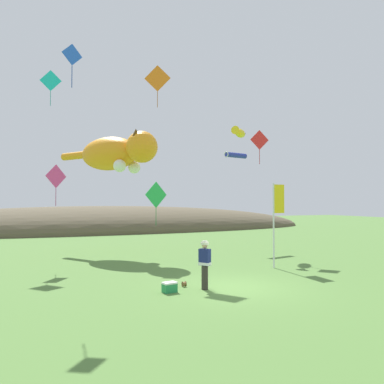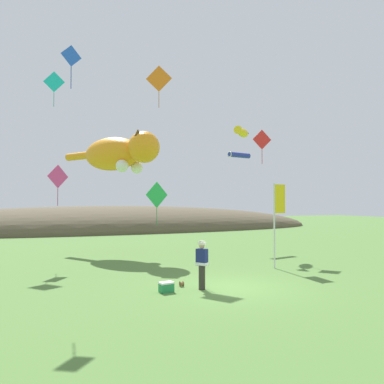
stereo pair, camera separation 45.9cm
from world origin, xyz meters
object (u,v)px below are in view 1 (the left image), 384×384
at_px(kite_diamond_teal, 51,81).
at_px(kite_diamond_red, 259,140).
at_px(festival_attendant, 205,263).
at_px(kite_spool, 184,284).
at_px(kite_diamond_orange, 157,79).
at_px(kite_tube_streamer, 236,155).
at_px(kite_giant_cat, 116,153).
at_px(kite_diamond_blue, 72,55).
at_px(kite_diamond_green, 156,195).
at_px(kite_diamond_pink, 56,177).
at_px(festival_banner_pole, 276,212).
at_px(picnic_cooler, 170,287).
at_px(kite_fish_windsock, 239,133).

height_order(kite_diamond_teal, kite_diamond_red, kite_diamond_teal).
distance_m(festival_attendant, kite_diamond_red, 11.68).
xyz_separation_m(kite_spool, kite_diamond_orange, (1.00, 6.70, 10.01)).
bearing_deg(kite_tube_streamer, kite_giant_cat, -179.73).
distance_m(festival_attendant, kite_diamond_blue, 9.74).
bearing_deg(kite_tube_streamer, kite_diamond_green, -144.87).
height_order(kite_spool, kite_diamond_pink, kite_diamond_pink).
relative_size(kite_diamond_green, kite_diamond_red, 1.06).
xyz_separation_m(kite_giant_cat, kite_diamond_pink, (-3.71, -3.43, -1.79)).
bearing_deg(kite_diamond_pink, festival_banner_pole, -26.35).
bearing_deg(festival_attendant, kite_diamond_pink, 122.08).
distance_m(picnic_cooler, festival_banner_pole, 7.41).
relative_size(festival_banner_pole, kite_giant_cat, 0.57).
bearing_deg(kite_diamond_blue, kite_diamond_pink, 94.40).
distance_m(festival_attendant, kite_tube_streamer, 14.60).
height_order(kite_spool, kite_diamond_red, kite_diamond_red).
height_order(kite_diamond_green, kite_diamond_orange, kite_diamond_orange).
bearing_deg(picnic_cooler, kite_fish_windsock, 48.70).
xyz_separation_m(kite_spool, kite_diamond_blue, (-3.92, 2.31, 8.97)).
distance_m(kite_fish_windsock, kite_diamond_green, 8.85).
xyz_separation_m(kite_diamond_teal, kite_diamond_orange, (5.48, -4.23, -0.46)).
bearing_deg(kite_diamond_pink, festival_attendant, -57.92).
relative_size(festival_banner_pole, kite_fish_windsock, 2.20).
bearing_deg(kite_diamond_pink, kite_diamond_blue, -85.60).
relative_size(picnic_cooler, kite_diamond_pink, 0.26).
bearing_deg(kite_diamond_red, picnic_cooler, -139.63).
height_order(festival_banner_pole, kite_tube_streamer, kite_tube_streamer).
xyz_separation_m(kite_fish_windsock, kite_diamond_red, (0.18, -2.19, -0.83)).
bearing_deg(kite_diamond_blue, kite_diamond_red, 19.89).
bearing_deg(kite_diamond_green, kite_diamond_red, 10.71).
bearing_deg(kite_diamond_red, festival_attendant, -134.30).
distance_m(festival_banner_pole, kite_diamond_teal, 15.58).
height_order(festival_banner_pole, kite_diamond_blue, kite_diamond_blue).
relative_size(kite_spool, kite_diamond_red, 0.10).
bearing_deg(kite_diamond_teal, kite_diamond_red, -20.49).
bearing_deg(kite_spool, kite_fish_windsock, 49.65).
xyz_separation_m(kite_giant_cat, kite_diamond_green, (1.03, -5.32, -2.73)).
relative_size(kite_diamond_red, kite_diamond_pink, 1.00).
distance_m(festival_attendant, kite_diamond_green, 6.36).
bearing_deg(kite_spool, kite_diamond_teal, 112.26).
bearing_deg(kite_diamond_teal, festival_attendant, -66.66).
distance_m(kite_giant_cat, kite_diamond_orange, 5.58).
xyz_separation_m(kite_spool, kite_diamond_red, (7.52, 6.45, 6.92)).
distance_m(kite_giant_cat, kite_tube_streamer, 8.65).
height_order(kite_spool, kite_fish_windsock, kite_fish_windsock).
relative_size(kite_diamond_teal, kite_diamond_orange, 0.92).
relative_size(kite_giant_cat, kite_fish_windsock, 3.87).
distance_m(kite_diamond_teal, kite_diamond_red, 13.28).
xyz_separation_m(picnic_cooler, kite_diamond_pink, (-3.49, 7.61, 4.31)).
bearing_deg(festival_attendant, kite_diamond_red, 45.70).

